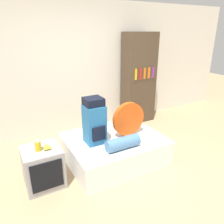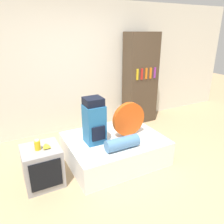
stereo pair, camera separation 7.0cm
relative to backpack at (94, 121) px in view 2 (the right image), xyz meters
name	(u,v)px [view 2 (the right image)]	position (x,y,z in m)	size (l,w,h in m)	color
ground_plane	(135,177)	(0.38, -0.59, -0.75)	(16.00, 16.00, 0.00)	tan
wall_back	(82,68)	(0.38, 1.49, 0.55)	(8.00, 0.05, 2.60)	silver
bed	(114,148)	(0.34, -0.02, -0.55)	(1.50, 1.20, 0.40)	white
backpack	(94,121)	(0.00, 0.00, 0.00)	(0.29, 0.32, 0.71)	#23669E
tent_bag	(129,119)	(0.59, -0.03, -0.07)	(0.56, 0.07, 0.56)	#D14C14
sleeping_roll	(122,143)	(0.28, -0.38, -0.25)	(0.52, 0.18, 0.18)	teal
television	(43,166)	(-0.83, -0.10, -0.47)	(0.50, 0.51, 0.55)	#939399
canister	(37,145)	(-0.86, -0.12, -0.12)	(0.08, 0.08, 0.15)	gold
banana_bunch	(46,146)	(-0.75, -0.11, -0.17)	(0.12, 0.15, 0.04)	yellow
bookshelf	(140,79)	(1.65, 1.21, 0.25)	(0.71, 0.43, 2.00)	#473828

